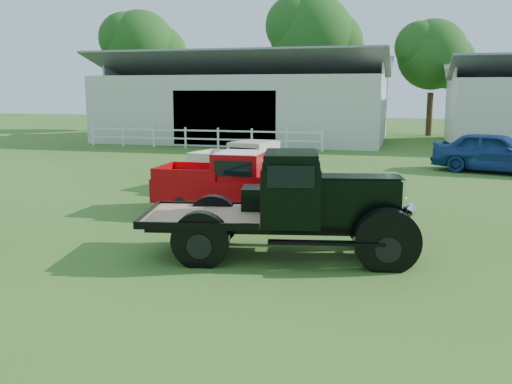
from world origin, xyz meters
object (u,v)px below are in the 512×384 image
(vintage_flatbed, at_px, (286,204))
(misc_car_blue, at_px, (495,152))
(red_pickup, at_px, (237,182))
(white_pickup, at_px, (252,167))

(vintage_flatbed, height_order, misc_car_blue, vintage_flatbed)
(vintage_flatbed, xyz_separation_m, red_pickup, (-2.15, 3.78, -0.22))
(vintage_flatbed, relative_size, misc_car_blue, 1.10)
(red_pickup, distance_m, misc_car_blue, 12.77)
(white_pickup, xyz_separation_m, misc_car_blue, (8.47, 6.59, 0.02))
(red_pickup, height_order, white_pickup, red_pickup)
(white_pickup, bearing_deg, red_pickup, -67.00)
(misc_car_blue, bearing_deg, white_pickup, 146.16)
(white_pickup, bearing_deg, misc_car_blue, 52.34)
(red_pickup, distance_m, white_pickup, 3.44)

